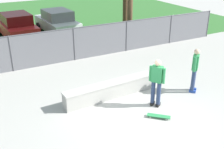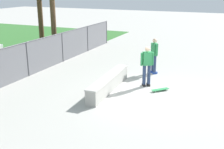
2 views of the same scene
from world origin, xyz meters
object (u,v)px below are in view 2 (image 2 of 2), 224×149
object	(u,v)px
skateboarder	(147,65)
skateboard	(160,89)
concrete_ledge	(109,83)
bystander	(154,54)

from	to	relation	value
skateboarder	skateboard	size ratio (longest dim) A/B	2.53
concrete_ledge	skateboard	size ratio (longest dim) A/B	5.46
bystander	skateboard	bearing A→B (deg)	-157.98
concrete_ledge	bystander	distance (m)	3.44
concrete_ledge	skateboarder	bearing A→B (deg)	-49.18
concrete_ledge	skateboarder	distance (m)	1.89
concrete_ledge	skateboarder	world-z (taller)	skateboarder
skateboarder	bystander	size ratio (longest dim) A/B	1.00
skateboard	concrete_ledge	bearing A→B (deg)	110.08
bystander	concrete_ledge	bearing A→B (deg)	160.92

